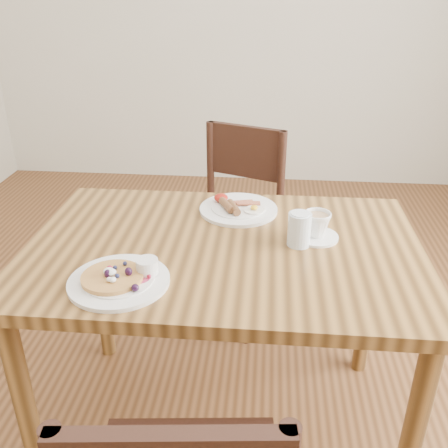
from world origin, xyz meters
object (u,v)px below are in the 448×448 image
(dining_table, at_px, (224,272))
(teacup_saucer, at_px, (317,227))
(pancake_plate, at_px, (120,278))
(breakfast_plate, at_px, (237,208))
(chair_far, at_px, (233,215))
(water_glass, at_px, (299,229))

(dining_table, xyz_separation_m, teacup_saucer, (0.28, 0.07, 0.14))
(pancake_plate, relative_size, breakfast_plate, 1.00)
(pancake_plate, distance_m, teacup_saucer, 0.62)
(chair_far, distance_m, breakfast_plate, 0.57)
(chair_far, xyz_separation_m, water_glass, (0.25, -0.72, 0.31))
(breakfast_plate, bearing_deg, chair_far, 95.83)
(chair_far, bearing_deg, dining_table, 113.12)
(pancake_plate, distance_m, water_glass, 0.54)
(teacup_saucer, bearing_deg, pancake_plate, -150.20)
(breakfast_plate, distance_m, water_glass, 0.31)
(pancake_plate, xyz_separation_m, teacup_saucer, (0.54, 0.31, 0.02))
(dining_table, bearing_deg, teacup_saucer, 14.24)
(dining_table, height_order, pancake_plate, pancake_plate)
(pancake_plate, bearing_deg, teacup_saucer, 29.80)
(breakfast_plate, distance_m, teacup_saucer, 0.31)
(water_glass, bearing_deg, breakfast_plate, 131.76)
(chair_far, distance_m, pancake_plate, 1.04)
(pancake_plate, bearing_deg, breakfast_plate, 59.98)
(breakfast_plate, bearing_deg, water_glass, -48.24)
(dining_table, relative_size, chair_far, 1.36)
(water_glass, bearing_deg, teacup_saucer, 42.29)
(dining_table, bearing_deg, pancake_plate, -137.21)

